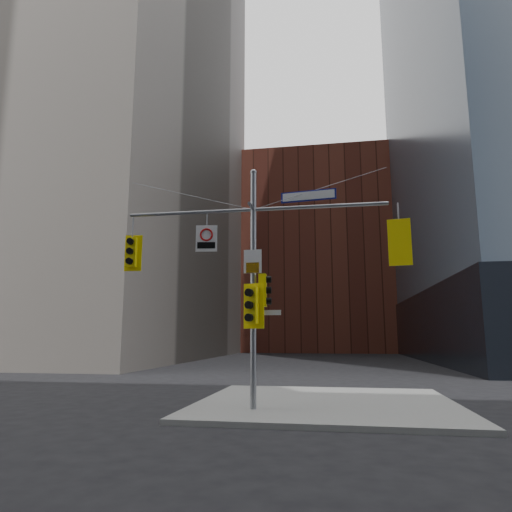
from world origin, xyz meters
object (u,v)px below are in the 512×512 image
(traffic_light_west_arm, at_px, (132,252))
(traffic_light_pole_front, at_px, (252,305))
(traffic_light_east_arm, at_px, (400,243))
(signal_assembly, at_px, (253,261))
(traffic_light_pole_side, at_px, (264,290))
(street_sign_blade, at_px, (308,196))
(regulatory_sign_arm, at_px, (206,237))

(traffic_light_west_arm, xyz_separation_m, traffic_light_pole_front, (3.91, -0.28, -1.74))
(traffic_light_west_arm, distance_m, traffic_light_east_arm, 8.17)
(signal_assembly, bearing_deg, traffic_light_pole_front, -89.74)
(signal_assembly, xyz_separation_m, traffic_light_pole_side, (0.32, 0.01, -0.90))
(traffic_light_west_arm, height_order, traffic_light_pole_side, traffic_light_west_arm)
(traffic_light_pole_front, distance_m, street_sign_blade, 3.70)
(traffic_light_west_arm, xyz_separation_m, traffic_light_east_arm, (8.17, -0.01, 0.00))
(signal_assembly, height_order, street_sign_blade, signal_assembly)
(traffic_light_pole_side, distance_m, street_sign_blade, 3.14)
(street_sign_blade, distance_m, regulatory_sign_arm, 3.35)
(street_sign_blade, bearing_deg, signal_assembly, -172.65)
(regulatory_sign_arm, bearing_deg, traffic_light_east_arm, -7.65)
(signal_assembly, distance_m, regulatory_sign_arm, 1.65)
(traffic_light_west_arm, height_order, traffic_light_pole_front, traffic_light_west_arm)
(traffic_light_pole_front, bearing_deg, traffic_light_east_arm, 14.82)
(traffic_light_pole_side, relative_size, regulatory_sign_arm, 1.17)
(signal_assembly, height_order, regulatory_sign_arm, signal_assembly)
(traffic_light_west_arm, distance_m, regulatory_sign_arm, 2.48)
(traffic_light_pole_side, bearing_deg, street_sign_blade, -93.48)
(traffic_light_pole_front, bearing_deg, traffic_light_west_arm, -172.86)
(signal_assembly, distance_m, traffic_light_pole_side, 0.95)
(signal_assembly, bearing_deg, traffic_light_east_arm, 0.01)
(traffic_light_pole_front, relative_size, street_sign_blade, 0.79)
(traffic_light_west_arm, bearing_deg, traffic_light_pole_side, -5.84)
(signal_assembly, bearing_deg, regulatory_sign_arm, -179.21)
(traffic_light_west_arm, relative_size, traffic_light_pole_front, 0.88)
(traffic_light_east_arm, xyz_separation_m, traffic_light_pole_side, (-3.93, 0.01, -1.28))
(traffic_light_west_arm, bearing_deg, traffic_light_pole_front, -9.88)
(traffic_light_pole_front, bearing_deg, street_sign_blade, 20.36)
(traffic_light_pole_front, bearing_deg, traffic_light_pole_side, 52.08)
(traffic_light_west_arm, distance_m, street_sign_blade, 5.80)
(traffic_light_pole_front, height_order, regulatory_sign_arm, regulatory_sign_arm)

